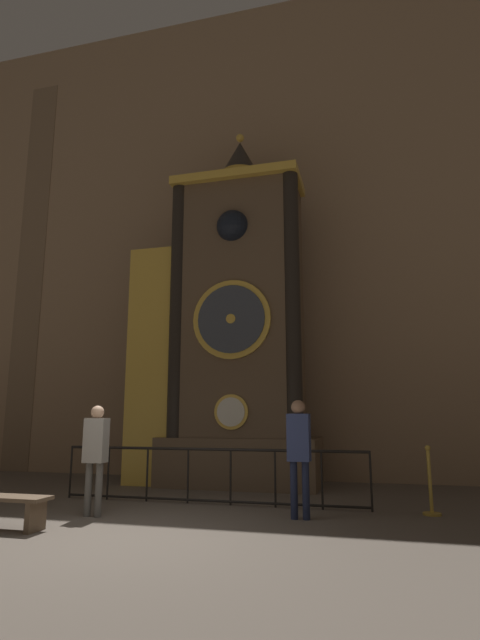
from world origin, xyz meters
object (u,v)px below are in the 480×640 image
(visitor_near, at_px, (96,449))
(visitor_bench, at_px, (2,505))
(clock_tower, at_px, (225,329))
(stanchion_post, at_px, (431,492))
(visitor_far, at_px, (299,446))

(visitor_near, bearing_deg, visitor_bench, -124.93)
(clock_tower, height_order, stanchion_post, clock_tower)
(visitor_far, xyz_separation_m, stanchion_post, (1.93, 0.86, -0.72))
(clock_tower, bearing_deg, visitor_bench, -108.90)
(clock_tower, relative_size, stanchion_post, 8.03)
(visitor_near, height_order, visitor_far, visitor_far)
(clock_tower, xyz_separation_m, stanchion_post, (4.08, -2.37, -3.16))
(clock_tower, height_order, visitor_bench, clock_tower)
(visitor_near, relative_size, visitor_far, 0.95)
(stanchion_post, relative_size, visitor_bench, 0.78)
(stanchion_post, bearing_deg, visitor_near, -163.85)
(visitor_near, xyz_separation_m, visitor_bench, (-0.73, -1.10, -0.69))
(clock_tower, bearing_deg, visitor_far, -56.21)
(clock_tower, height_order, visitor_near, clock_tower)
(visitor_far, bearing_deg, visitor_bench, -154.17)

